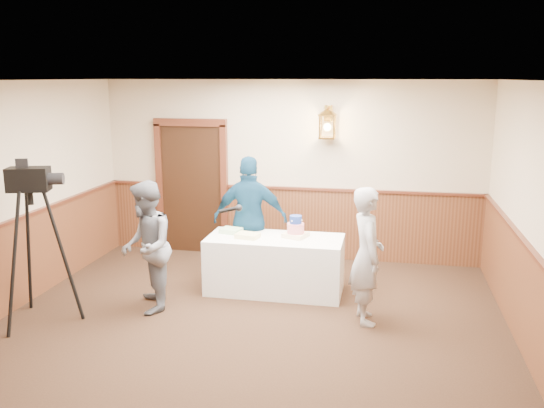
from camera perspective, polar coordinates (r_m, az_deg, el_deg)
The scene contains 10 objects.
ground at distance 6.21m, azimuth -3.90°, elevation -14.71°, with size 7.00×7.00×0.00m, color #301D12.
room_shell at distance 6.12m, azimuth -3.49°, elevation 0.06°, with size 6.02×7.02×2.81m.
display_table at distance 7.76m, azimuth 0.29°, elevation -6.00°, with size 1.80×0.80×0.75m, color white.
tiered_cake at distance 7.65m, azimuth 2.35°, elevation -2.46°, with size 0.36×0.36×0.29m.
sheet_cake_yellow at distance 7.64m, azimuth -2.42°, elevation -3.14°, with size 0.29×0.22×0.06m, color #F7E194.
sheet_cake_green at distance 7.89m, azimuth -4.08°, elevation -2.64°, with size 0.27×0.22×0.06m, color #9CDD9D.
interviewer at distance 7.18m, azimuth -12.34°, elevation -4.18°, with size 1.57×0.96×1.62m.
baker at distance 6.79m, azimuth 9.38°, elevation -5.06°, with size 0.59×0.39×1.62m, color #A1A2A6.
assistant_p at distance 8.08m, azimuth -2.17°, elevation -1.49°, with size 1.04×0.43×1.77m, color navy.
tv_camera_rig at distance 7.23m, azimuth -22.38°, elevation -4.61°, with size 0.72×0.67×1.84m.
Camera 1 is at (1.48, -5.33, 2.84)m, focal length 38.00 mm.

